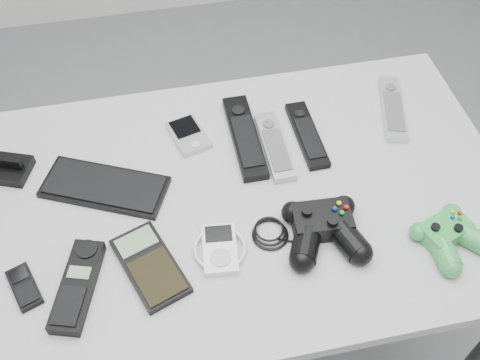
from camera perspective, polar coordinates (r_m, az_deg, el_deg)
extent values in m
plane|color=slate|center=(1.81, -2.80, -15.69)|extent=(3.50, 3.50, 0.00)
cube|color=#ADAEB0|center=(1.17, 0.83, -1.87)|extent=(1.10, 0.71, 0.03)
cylinder|color=black|center=(1.51, 22.99, -16.15)|extent=(0.04, 0.04, 0.71)
cylinder|color=black|center=(1.68, -18.64, -3.92)|extent=(0.04, 0.04, 0.71)
cylinder|color=black|center=(1.77, 14.58, 1.42)|extent=(0.04, 0.04, 0.71)
cube|color=black|center=(1.20, -13.59, -0.64)|extent=(0.28, 0.21, 0.02)
cube|color=black|center=(1.28, -22.57, 1.35)|extent=(0.11, 0.10, 0.05)
cube|color=#A9A9B1|center=(1.27, -5.25, 4.60)|extent=(0.09, 0.12, 0.02)
cube|color=#A9A9B1|center=(1.24, 3.54, 3.52)|extent=(0.05, 0.20, 0.02)
cube|color=black|center=(1.25, 0.48, 4.47)|extent=(0.06, 0.24, 0.02)
cube|color=black|center=(1.27, 6.82, 4.64)|extent=(0.05, 0.20, 0.02)
cube|color=#B0B1B7|center=(1.37, 15.24, 7.09)|extent=(0.10, 0.21, 0.02)
cube|color=black|center=(1.11, -21.08, -10.09)|extent=(0.07, 0.10, 0.02)
cube|color=black|center=(1.07, -16.19, -10.27)|extent=(0.11, 0.19, 0.03)
cube|color=black|center=(1.07, -9.14, -8.56)|extent=(0.14, 0.20, 0.02)
cube|color=silver|center=(1.08, -2.06, -6.99)|extent=(0.11, 0.12, 0.02)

